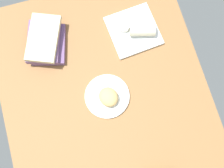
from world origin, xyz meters
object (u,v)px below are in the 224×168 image
(square_plate, at_px, (133,31))
(sauce_cup, at_px, (123,26))
(scone_pastry, at_px, (109,97))
(breakfast_wrap, at_px, (142,30))
(round_plate, at_px, (107,97))
(book_stack, at_px, (45,42))

(square_plate, xyz_separation_m, sauce_cup, (-0.03, -0.04, 0.02))
(scone_pastry, relative_size, sauce_cup, 1.53)
(scone_pastry, height_order, sauce_cup, scone_pastry)
(square_plate, distance_m, sauce_cup, 0.05)
(square_plate, relative_size, sauce_cup, 3.71)
(breakfast_wrap, bearing_deg, square_plate, 73.75)
(sauce_cup, bearing_deg, square_plate, 58.37)
(round_plate, relative_size, scone_pastry, 2.20)
(scone_pastry, height_order, book_stack, book_stack)
(round_plate, distance_m, square_plate, 0.33)
(round_plate, xyz_separation_m, breakfast_wrap, (-0.25, 0.23, 0.04))
(sauce_cup, height_order, breakfast_wrap, breakfast_wrap)
(book_stack, bearing_deg, breakfast_wrap, 81.62)
(breakfast_wrap, xyz_separation_m, book_stack, (-0.06, -0.43, -0.00))
(square_plate, bearing_deg, breakfast_wrap, 58.37)
(scone_pastry, distance_m, book_stack, 0.38)
(scone_pastry, xyz_separation_m, sauce_cup, (-0.30, 0.15, -0.01))
(round_plate, bearing_deg, sauce_cup, 151.60)
(sauce_cup, bearing_deg, round_plate, -28.40)
(breakfast_wrap, distance_m, book_stack, 0.44)
(square_plate, xyz_separation_m, book_stack, (-0.04, -0.40, 0.03))
(breakfast_wrap, bearing_deg, sauce_cup, 73.75)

